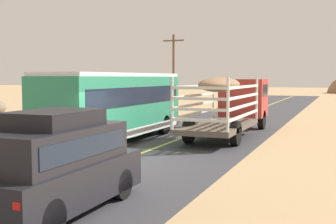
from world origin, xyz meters
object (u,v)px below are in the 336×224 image
object	(u,v)px
power_pole_mid	(174,68)
bus	(116,105)
suv_near	(56,163)
livestock_truck	(235,100)

from	to	relation	value
power_pole_mid	bus	bearing A→B (deg)	-75.39
suv_near	bus	distance (m)	10.93
bus	power_pole_mid	distance (m)	23.92
suv_near	livestock_truck	distance (m)	15.40
suv_near	livestock_truck	world-z (taller)	livestock_truck
suv_near	power_pole_mid	distance (m)	34.80
bus	power_pole_mid	world-z (taller)	power_pole_mid
bus	power_pole_mid	xyz separation A→B (m)	(-6.01, 23.05, 2.18)
suv_near	power_pole_mid	world-z (taller)	power_pole_mid
suv_near	power_pole_mid	xyz separation A→B (m)	(-10.01, 33.21, 2.78)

